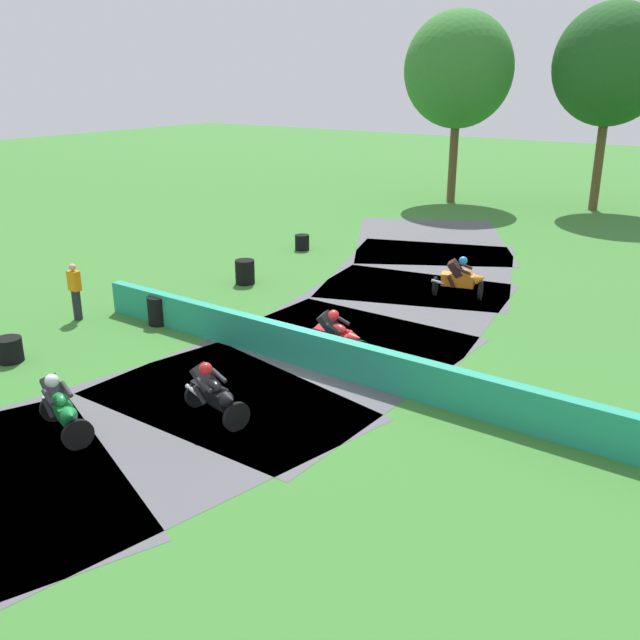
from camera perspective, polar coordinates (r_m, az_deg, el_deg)
The scene contains 14 objects.
ground_plane at distance 17.04m, azimuth -1.54°, elevation -3.58°, with size 120.00×120.00×0.00m, color #38752D.
track_asphalt at distance 18.06m, azimuth -5.84°, elevation -2.30°, with size 12.16×37.86×0.01m.
safety_barrier at distance 14.46m, azimuth 15.89°, elevation -6.81°, with size 0.30×24.44×0.90m, color #239375.
motorcycle_lead_green at distance 14.38m, azimuth -20.14°, elevation -6.54°, with size 1.69×1.15×1.43m.
motorcycle_chase_black at distance 14.28m, azimuth -8.61°, elevation -5.75°, with size 1.70×1.08×1.43m.
motorcycle_trailing_red at distance 17.15m, azimuth 1.34°, elevation -1.17°, with size 1.70×0.93×1.42m.
motorcycle_fourth_orange at distance 22.16m, azimuth 11.25°, elevation 3.33°, with size 1.71×1.06×1.43m.
tire_stack_mid_a at distance 18.67m, azimuth -23.76°, elevation -2.21°, with size 0.64×0.64×0.60m.
tire_stack_mid_b at distance 20.07m, azimuth -12.92°, elevation 0.75°, with size 0.57×0.57×0.80m.
tire_stack_far at distance 23.49m, azimuth -6.07°, elevation 3.88°, with size 0.64×0.64×0.80m.
tire_stack_extra_a at distance 27.93m, azimuth -1.45°, elevation 6.27°, with size 0.56×0.56×0.60m.
track_marshal at distance 20.97m, azimuth -19.11°, elevation 2.16°, with size 0.34×0.24×1.63m.
tree_far_right at distance 38.28m, azimuth 22.40°, elevation 18.45°, with size 5.43×5.43×9.78m.
tree_distant at distance 38.76m, azimuth 11.10°, elevation 19.16°, with size 5.53×5.53×9.62m.
Camera 1 is at (9.41, -12.54, 6.66)m, focal length 39.71 mm.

